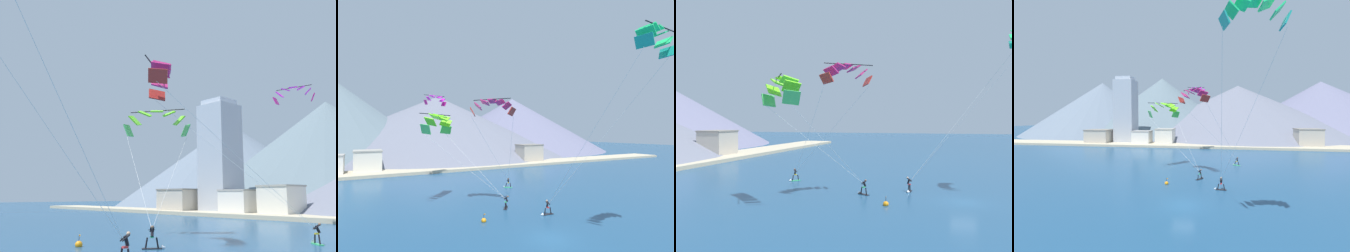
{
  "view_description": "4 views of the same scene",
  "coord_description": "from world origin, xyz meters",
  "views": [
    {
      "loc": [
        22.78,
        -7.17,
        3.79
      ],
      "look_at": [
        -2.65,
        15.5,
        10.14
      ],
      "focal_mm": 40.0,
      "sensor_mm": 36.0,
      "label": 1
    },
    {
      "loc": [
        -15.59,
        -19.65,
        9.98
      ],
      "look_at": [
        3.97,
        15.82,
        10.97
      ],
      "focal_mm": 28.0,
      "sensor_mm": 36.0,
      "label": 2
    },
    {
      "loc": [
        -39.54,
        0.84,
        8.34
      ],
      "look_at": [
        -2.16,
        11.98,
        7.73
      ],
      "focal_mm": 40.0,
      "sensor_mm": 36.0,
      "label": 3
    },
    {
      "loc": [
        3.67,
        -24.57,
        10.0
      ],
      "look_at": [
        -2.97,
        18.36,
        8.12
      ],
      "focal_mm": 24.0,
      "sensor_mm": 36.0,
      "label": 4
    }
  ],
  "objects": [
    {
      "name": "ground_plane",
      "position": [
        0.0,
        0.0,
        0.0
      ],
      "size": [
        400.0,
        400.0,
        0.0
      ],
      "primitive_type": "plane",
      "color": "navy"
    },
    {
      "name": "kitesurfer_near_lead",
      "position": [
        1.21,
        10.78,
        0.53
      ],
      "size": [
        1.33,
        1.65,
        1.75
      ],
      "color": "black",
      "rests_on": "ground"
    },
    {
      "name": "kitesurfer_near_trail",
      "position": [
        4.13,
        5.99,
        0.56
      ],
      "size": [
        1.76,
        0.63,
        1.8
      ],
      "color": "black",
      "rests_on": "ground"
    },
    {
      "name": "kitesurfer_mid_center",
      "position": [
        7.66,
        22.08,
        0.52
      ],
      "size": [
        1.61,
        1.39,
        1.73
      ],
      "color": "#33B266",
      "rests_on": "ground"
    },
    {
      "name": "parafoil_kite_near_lead",
      "position": [
        -6.14,
        17.09,
        11.42
      ],
      "size": [
        9.97,
        9.38,
        11.27
      ],
      "color": "#4BCA5C"
    },
    {
      "name": "parafoil_kite_near_trail",
      "position": [
        6.48,
        -6.18,
        18.03
      ],
      "size": [
        5.41,
        13.28,
        17.67
      ],
      "color": "teal"
    },
    {
      "name": "parafoil_kite_mid_center",
      "position": [
        -0.05,
        12.36,
        13.52
      ],
      "size": [
        10.65,
        12.18,
        13.2
      ],
      "color": "#B62B23"
    },
    {
      "name": "parafoil_kite_distant_high_outer",
      "position": [
        -1.77,
        36.93,
        17.17
      ],
      "size": [
        5.18,
        2.99,
        2.24
      ],
      "color": "#C2157B"
    },
    {
      "name": "race_marker_buoy",
      "position": [
        -3.56,
        7.3,
        0.16
      ],
      "size": [
        0.56,
        0.56,
        1.02
      ],
      "color": "orange",
      "rests_on": "ground"
    },
    {
      "name": "shoreline_strip",
      "position": [
        0.0,
        49.31,
        0.35
      ],
      "size": [
        180.0,
        10.0,
        0.7
      ],
      "primitive_type": "cube",
      "color": "#BCAD8E",
      "rests_on": "ground"
    },
    {
      "name": "shore_building_harbour_front",
      "position": [
        -22.17,
        50.88,
        2.49
      ],
      "size": [
        6.37,
        5.26,
        4.95
      ],
      "color": "silver",
      "rests_on": "ground"
    },
    {
      "name": "shore_building_promenade_mid",
      "position": [
        -14.26,
        52.87,
        2.84
      ],
      "size": [
        6.31,
        6.69,
        5.65
      ],
      "color": "silver",
      "rests_on": "ground"
    },
    {
      "name": "shore_building_quay_east",
      "position": [
        -38.22,
        50.88,
        2.64
      ],
      "size": [
        8.66,
        7.08,
        5.26
      ],
      "color": "#B7AD9E",
      "rests_on": "ground"
    },
    {
      "name": "shore_building_quay_west",
      "position": [
        32.5,
        51.81,
        3.06
      ],
      "size": [
        7.64,
        5.92,
        6.09
      ],
      "color": "#B7AD9E",
      "rests_on": "ground"
    },
    {
      "name": "highrise_tower",
      "position": [
        -29.54,
        54.47,
        11.98
      ],
      "size": [
        7.0,
        7.0,
        24.38
      ],
      "color": "#A8ADB7",
      "rests_on": "ground"
    },
    {
      "name": "mountain_peak_west_ridge",
      "position": [
        -26.95,
        100.37,
        15.73
      ],
      "size": [
        85.1,
        85.1,
        31.46
      ],
      "color": "slate",
      "rests_on": "ground"
    },
    {
      "name": "mountain_peak_central_summit",
      "position": [
        61.0,
        111.94,
        14.73
      ],
      "size": [
        102.51,
        102.51,
        29.47
      ],
      "color": "slate",
      "rests_on": "ground"
    },
    {
      "name": "mountain_peak_east_shoulder",
      "position": [
        15.11,
        102.53,
        13.37
      ],
      "size": [
        115.06,
        115.06,
        26.74
      ],
      "color": "slate",
      "rests_on": "ground"
    },
    {
      "name": "mountain_peak_far_spur",
      "position": [
        -63.38,
        100.54,
        14.85
      ],
      "size": [
        83.94,
        83.94,
        29.7
      ],
      "color": "slate",
      "rests_on": "ground"
    }
  ]
}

